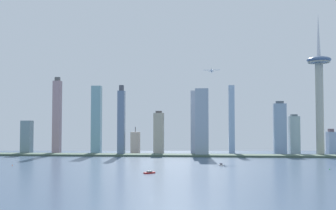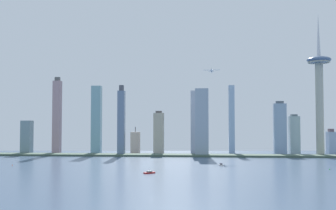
% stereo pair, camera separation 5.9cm
% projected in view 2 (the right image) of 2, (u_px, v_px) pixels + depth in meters
% --- Properties ---
extents(ground_plane, '(6000.00, 6000.00, 0.00)m').
position_uv_depth(ground_plane, '(152.00, 197.00, 351.76)').
color(ground_plane, '#3A4F6A').
extents(waterfront_pier, '(898.68, 47.33, 3.65)m').
position_uv_depth(waterfront_pier, '(182.00, 155.00, 820.96)').
color(waterfront_pier, '#425848').
rests_on(waterfront_pier, ground).
extents(observation_tower, '(47.08, 47.08, 283.75)m').
position_uv_depth(observation_tower, '(319.00, 83.00, 834.22)').
color(observation_tower, '#AEB0A1').
rests_on(observation_tower, ground).
extents(skyscraper_0, '(12.72, 17.20, 92.52)m').
position_uv_depth(skyscraper_0, '(202.00, 133.00, 932.05)').
color(skyscraper_0, slate).
rests_on(skyscraper_0, ground).
extents(skyscraper_1, '(20.33, 20.81, 70.05)m').
position_uv_depth(skyscraper_1, '(27.00, 137.00, 881.38)').
color(skyscraper_1, gray).
rests_on(skyscraper_1, ground).
extents(skyscraper_2, '(26.08, 16.77, 132.40)m').
position_uv_depth(skyscraper_2, '(202.00, 122.00, 827.41)').
color(skyscraper_2, '#90A3B6').
rests_on(skyscraper_2, ground).
extents(skyscraper_3, '(21.86, 24.27, 132.97)m').
position_uv_depth(skyscraper_3, '(196.00, 122.00, 890.74)').
color(skyscraper_3, '#A1AABD').
rests_on(skyscraper_3, ground).
extents(skyscraper_4, '(18.59, 19.15, 56.79)m').
position_uv_depth(skyscraper_4, '(135.00, 142.00, 918.33)').
color(skyscraper_4, beige).
rests_on(skyscraper_4, ground).
extents(skyscraper_5, '(15.83, 15.49, 162.90)m').
position_uv_depth(skyscraper_5, '(57.00, 116.00, 896.70)').
color(skyscraper_5, '#AB8B90').
rests_on(skyscraper_5, ground).
extents(skyscraper_6, '(13.64, 15.24, 140.71)m').
position_uv_depth(skyscraper_6, '(121.00, 122.00, 844.35)').
color(skyscraper_6, slate).
rests_on(skyscraper_6, ground).
extents(skyscraper_7, '(12.48, 18.60, 147.30)m').
position_uv_depth(skyscraper_7, '(232.00, 119.00, 918.93)').
color(skyscraper_7, '#99B6D5').
rests_on(skyscraper_7, ground).
extents(skyscraper_8, '(20.84, 20.99, 90.79)m').
position_uv_depth(skyscraper_8, '(159.00, 133.00, 895.16)').
color(skyscraper_8, '#BBB19B').
rests_on(skyscraper_8, ground).
extents(skyscraper_9, '(19.89, 17.00, 143.55)m').
position_uv_depth(skyscraper_9, '(96.00, 120.00, 890.91)').
color(skyscraper_9, '#78A8B3').
rests_on(skyscraper_9, ground).
extents(skyscraper_10, '(20.53, 24.76, 83.31)m').
position_uv_depth(skyscraper_10, '(294.00, 135.00, 890.16)').
color(skyscraper_10, '#91ABAD').
rests_on(skyscraper_10, ground).
extents(skyscraper_11, '(14.54, 23.93, 53.14)m').
position_uv_depth(skyscraper_11, '(331.00, 143.00, 860.12)').
color(skyscraper_11, '#7E96B9').
rests_on(skyscraper_11, ground).
extents(skyscraper_12, '(25.96, 13.39, 110.94)m').
position_uv_depth(skyscraper_12, '(280.00, 128.00, 881.27)').
color(skyscraper_12, '#85A0BE').
rests_on(skyscraper_12, ground).
extents(boat_2, '(14.36, 13.31, 6.99)m').
position_uv_depth(boat_2, '(149.00, 172.00, 524.12)').
color(boat_2, '#A71E1F').
rests_on(boat_2, ground).
extents(boat_4, '(6.72, 12.47, 3.70)m').
position_uv_depth(boat_4, '(221.00, 165.00, 626.44)').
color(boat_4, white).
rests_on(boat_4, ground).
extents(channel_buoy_0, '(1.16, 1.16, 1.65)m').
position_uv_depth(channel_buoy_0, '(12.00, 165.00, 629.74)').
color(channel_buoy_0, '#E54C19').
rests_on(channel_buoy_0, ground).
extents(channel_buoy_1, '(1.38, 1.38, 2.20)m').
position_uv_depth(channel_buoy_1, '(330.00, 169.00, 566.67)').
color(channel_buoy_1, green).
rests_on(channel_buoy_1, ground).
extents(airplane, '(33.45, 33.78, 8.78)m').
position_uv_depth(airplane, '(212.00, 71.00, 847.03)').
color(airplane, silver).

